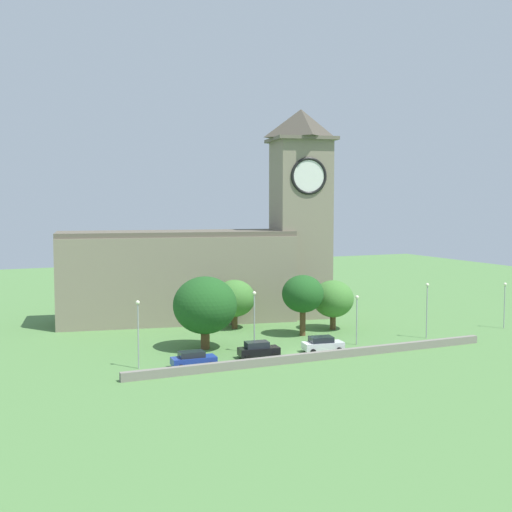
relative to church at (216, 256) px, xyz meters
name	(u,v)px	position (x,y,z in m)	size (l,w,h in m)	color
ground_plane	(253,330)	(1.44, -10.15, -9.50)	(200.00, 200.00, 0.00)	#517F42
church	(216,256)	(0.00, 0.00, 0.00)	(41.35, 16.64, 31.29)	gray
quay_barrier	(319,356)	(1.44, -28.49, -9.05)	(44.30, 0.70, 0.91)	gray
car_blue	(193,359)	(-12.33, -25.81, -8.64)	(4.83, 2.39, 1.69)	#233D9E
car_black	(258,350)	(-4.37, -24.93, -8.55)	(4.75, 2.54, 1.88)	black
car_white	(322,344)	(3.66, -25.30, -8.56)	(4.96, 2.81, 1.85)	silver
streetlamp_west_end	(138,323)	(-17.78, -24.09, -4.70)	(0.44, 0.44, 7.23)	#9EA0A5
streetlamp_west_mid	(254,312)	(-3.79, -22.50, -4.71)	(0.44, 0.44, 7.21)	#9EA0A5
streetlamp_central	(357,311)	(9.41, -23.58, -5.34)	(0.44, 0.44, 6.11)	#9EA0A5
streetlamp_east_mid	(427,302)	(19.74, -23.88, -4.76)	(0.44, 0.44, 7.12)	#9EA0A5
streetlamp_east_end	(505,297)	(33.82, -22.83, -5.20)	(0.44, 0.44, 6.36)	#9EA0A5
tree_riverside_west	(205,305)	(-8.27, -18.19, -4.26)	(7.57, 7.57, 8.67)	brown
tree_riverside_east	(303,294)	(6.04, -15.90, -4.04)	(5.45, 5.45, 7.97)	brown
tree_by_tower	(333,299)	(11.76, -13.95, -5.28)	(5.64, 5.64, 6.78)	brown
tree_churchyard	(235,298)	(-0.31, -7.90, -5.31)	(5.66, 5.66, 6.77)	brown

